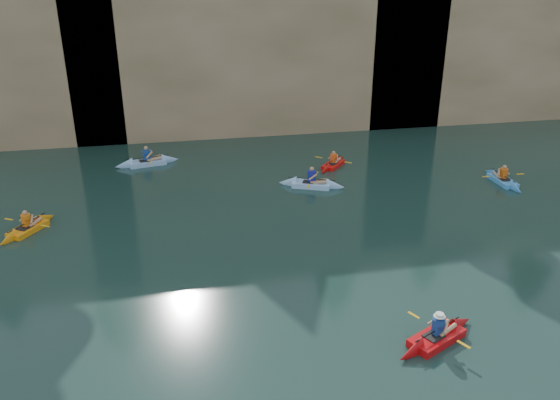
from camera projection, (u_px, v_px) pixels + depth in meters
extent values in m
plane|color=black|center=(335.00, 337.00, 16.16)|extent=(160.00, 160.00, 0.00)
cube|color=tan|center=(221.00, 29.00, 40.93)|extent=(70.00, 16.00, 12.00)
cube|color=tan|center=(264.00, 45.00, 34.74)|extent=(24.00, 2.40, 11.40)
cube|color=tan|center=(541.00, 49.00, 38.79)|extent=(26.00, 2.40, 9.84)
cube|color=black|center=(174.00, 115.00, 34.62)|extent=(3.50, 1.00, 3.20)
cube|color=black|center=(383.00, 95.00, 36.99)|extent=(5.00, 1.00, 4.50)
cube|color=red|center=(437.00, 337.00, 15.91)|extent=(2.56, 1.76, 0.28)
cone|color=red|center=(461.00, 323.00, 16.56)|extent=(1.11, 1.04, 0.74)
cone|color=red|center=(410.00, 353.00, 15.26)|extent=(1.11, 1.04, 0.74)
cube|color=black|center=(434.00, 336.00, 15.78)|extent=(0.70, 0.65, 0.04)
cube|color=navy|center=(438.00, 326.00, 15.76)|extent=(0.38, 0.32, 0.47)
sphere|color=tan|center=(439.00, 317.00, 15.63)|extent=(0.20, 0.20, 0.20)
cylinder|color=black|center=(438.00, 329.00, 15.80)|extent=(1.79, 0.88, 0.04)
cube|color=#F2AC14|center=(414.00, 315.00, 16.45)|extent=(0.25, 0.41, 0.02)
cube|color=#F2AC14|center=(464.00, 345.00, 15.15)|extent=(0.25, 0.41, 0.02)
cylinder|color=white|center=(440.00, 315.00, 15.62)|extent=(0.34, 0.34, 0.09)
cube|color=orange|center=(28.00, 228.00, 22.68)|extent=(1.87, 2.41, 0.26)
cone|color=orange|center=(47.00, 218.00, 23.65)|extent=(1.04, 1.09, 0.71)
cone|color=orange|center=(7.00, 240.00, 21.71)|extent=(1.04, 1.09, 0.71)
cube|color=black|center=(25.00, 228.00, 22.51)|extent=(0.67, 0.70, 0.04)
cube|color=orange|center=(26.00, 220.00, 22.53)|extent=(0.35, 0.38, 0.47)
sphere|color=tan|center=(25.00, 213.00, 22.40)|extent=(0.20, 0.20, 0.20)
cylinder|color=black|center=(27.00, 223.00, 22.57)|extent=(1.13, 1.81, 0.04)
cube|color=#F2AC14|center=(9.00, 219.00, 22.87)|extent=(0.40, 0.29, 0.02)
cube|color=#F2AC14|center=(45.00, 226.00, 22.27)|extent=(0.40, 0.29, 0.02)
cube|color=#98CBFF|center=(311.00, 184.00, 27.35)|extent=(2.70, 1.79, 0.29)
cone|color=#98CBFF|center=(336.00, 186.00, 27.12)|extent=(1.15, 1.10, 0.80)
cone|color=#98CBFF|center=(288.00, 182.00, 27.58)|extent=(1.15, 1.10, 0.80)
cube|color=black|center=(309.00, 182.00, 27.33)|extent=(0.70, 0.68, 0.04)
cube|color=navy|center=(312.00, 176.00, 27.18)|extent=(0.43, 0.36, 0.53)
sphere|color=tan|center=(312.00, 169.00, 27.04)|extent=(0.22, 0.22, 0.22)
cylinder|color=black|center=(312.00, 179.00, 27.24)|extent=(2.18, 0.97, 0.04)
cube|color=#F2AC14|center=(315.00, 172.00, 28.22)|extent=(0.24, 0.42, 0.02)
cube|color=#F2AC14|center=(308.00, 187.00, 26.26)|extent=(0.24, 0.42, 0.02)
cube|color=red|center=(333.00, 164.00, 30.24)|extent=(2.07, 2.21, 0.25)
cone|color=red|center=(341.00, 159.00, 31.11)|extent=(1.05, 1.06, 0.67)
cone|color=red|center=(325.00, 170.00, 29.36)|extent=(1.05, 1.06, 0.67)
cube|color=black|center=(332.00, 164.00, 30.08)|extent=(0.68, 0.69, 0.04)
cube|color=#F75414|center=(333.00, 158.00, 30.10)|extent=(0.35, 0.36, 0.45)
sphere|color=tan|center=(334.00, 153.00, 29.98)|extent=(0.19, 0.19, 0.19)
cylinder|color=black|center=(333.00, 160.00, 30.14)|extent=(1.35, 1.51, 0.04)
cube|color=#F2AC14|center=(319.00, 157.00, 30.55)|extent=(0.37, 0.34, 0.02)
cube|color=#F2AC14|center=(348.00, 162.00, 29.73)|extent=(0.37, 0.34, 0.02)
cube|color=#8FBCF0|center=(147.00, 162.00, 30.47)|extent=(2.85, 1.39, 0.30)
cone|color=#8FBCF0|center=(170.00, 159.00, 30.95)|extent=(1.11, 1.00, 0.82)
cone|color=#8FBCF0|center=(124.00, 165.00, 30.00)|extent=(1.11, 1.00, 0.82)
cube|color=black|center=(144.00, 161.00, 30.37)|extent=(0.64, 0.61, 0.04)
cube|color=navy|center=(147.00, 155.00, 30.30)|extent=(0.41, 0.31, 0.55)
sphere|color=tan|center=(146.00, 148.00, 30.15)|extent=(0.23, 0.23, 0.23)
cylinder|color=black|center=(147.00, 157.00, 30.36)|extent=(2.37, 0.53, 0.04)
cube|color=#F2AC14|center=(143.00, 152.00, 31.30)|extent=(0.16, 0.43, 0.02)
cube|color=#F2AC14|center=(151.00, 163.00, 29.43)|extent=(0.16, 0.43, 0.02)
cube|color=#4397E4|center=(502.00, 180.00, 27.91)|extent=(0.78, 2.57, 0.26)
cone|color=#4397E4|center=(490.00, 172.00, 29.00)|extent=(0.73, 0.91, 0.71)
cone|color=#4397E4|center=(516.00, 189.00, 26.82)|extent=(0.73, 0.91, 0.71)
cube|color=black|center=(504.00, 179.00, 27.74)|extent=(0.45, 0.56, 0.04)
cube|color=#D75B12|center=(504.00, 173.00, 27.77)|extent=(0.21, 0.33, 0.48)
sphere|color=tan|center=(505.00, 167.00, 27.64)|extent=(0.20, 0.20, 0.20)
cylinder|color=black|center=(503.00, 175.00, 27.81)|extent=(0.06, 2.11, 0.04)
cube|color=#F2AC14|center=(486.00, 176.00, 27.64)|extent=(0.42, 0.09, 0.02)
cube|color=#F2AC14|center=(520.00, 174.00, 27.98)|extent=(0.42, 0.09, 0.02)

